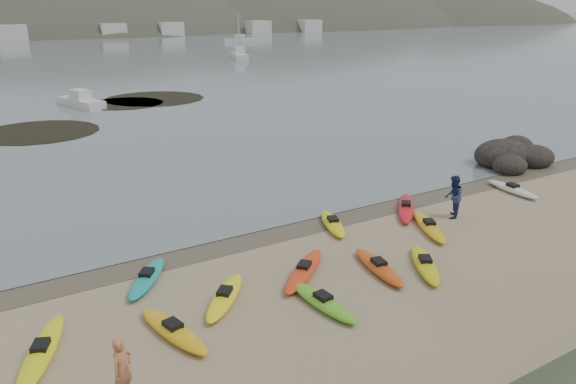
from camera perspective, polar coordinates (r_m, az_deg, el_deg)
ground at (r=24.14m, az=0.00°, el=-3.38°), size 600.00×600.00×0.00m
wet_sand at (r=23.90m, az=0.38°, el=-3.60°), size 60.00×60.00×0.00m
kayaks at (r=20.74m, az=4.14°, el=-6.74°), size 24.26×8.31×0.34m
person_west at (r=14.42m, az=-16.46°, el=-16.91°), size 0.72×0.66×1.65m
person_east at (r=25.71m, az=16.44°, el=-0.48°), size 1.19×1.15×1.93m
rock_cluster at (r=35.87m, az=21.78°, el=3.05°), size 5.33×3.93×1.83m
kelp_mats at (r=53.41m, az=-17.18°, el=8.04°), size 21.75×19.65×0.04m
moored_boats at (r=94.80m, az=-23.80°, el=11.89°), size 106.12×79.30×1.21m
far_hills at (r=220.46m, az=-18.68°, el=11.09°), size 550.00×135.00×80.00m
far_town at (r=165.11m, az=-26.61°, el=14.23°), size 199.00×5.00×4.00m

